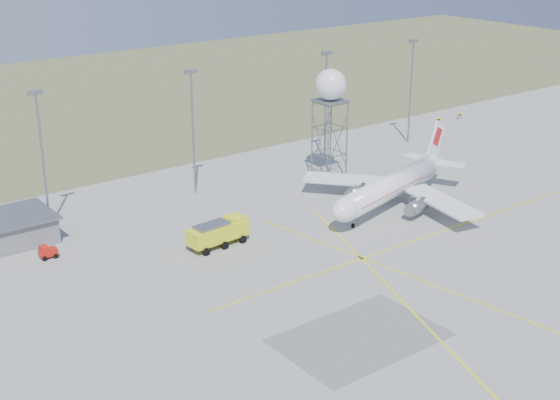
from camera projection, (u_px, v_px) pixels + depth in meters
grass_strip at (73, 102)px, 190.15m from camera, size 400.00×120.00×0.03m
mast_a at (42, 149)px, 110.86m from camera, size 2.20×0.50×20.50m
mast_b at (193, 122)px, 124.99m from camera, size 2.20×0.50×20.50m
mast_c at (326, 98)px, 140.82m from camera, size 2.20×0.50×20.50m
mast_d at (411, 83)px, 153.25m from camera, size 2.20×0.50×20.50m
taxi_sign_near at (438, 120)px, 170.46m from camera, size 1.60×0.17×1.20m
taxi_sign_far at (460, 115)px, 174.41m from camera, size 1.60×0.17×1.20m
airliner_main at (391, 187)px, 121.72m from camera, size 32.45×30.87×11.16m
radar_tower at (330, 118)px, 132.43m from camera, size 5.30×5.30×19.19m
fire_truck at (219, 234)px, 108.35m from camera, size 9.21×4.18×3.60m
baggage_tug at (48, 253)px, 104.78m from camera, size 2.43×2.01×1.81m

